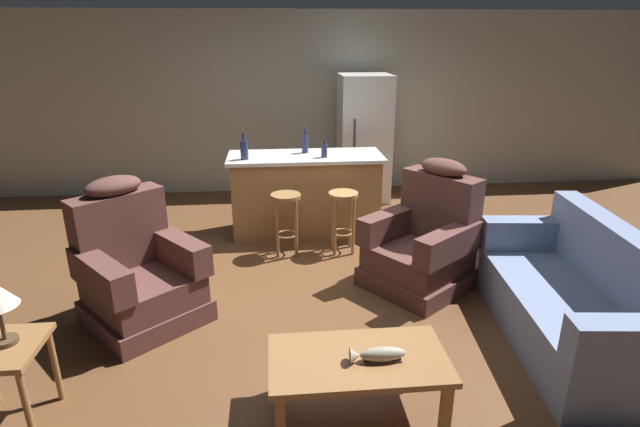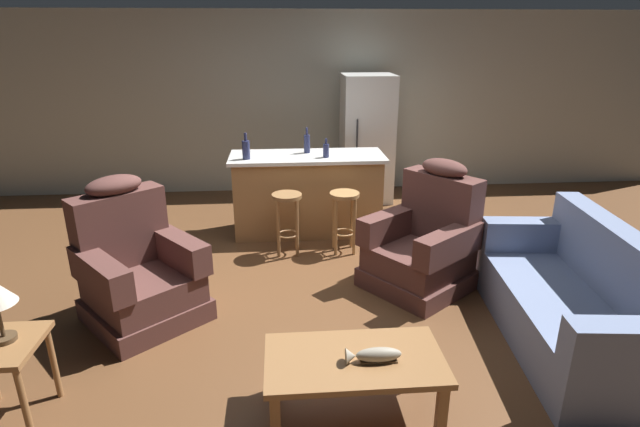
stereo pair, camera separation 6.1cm
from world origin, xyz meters
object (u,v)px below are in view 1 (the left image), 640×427
end_table (0,360)px  refrigerator (364,139)px  couch (576,302)px  coffee_table (358,365)px  bar_stool_right (343,211)px  fish_figurine (377,355)px  recliner_near_island (424,243)px  bottle_wine_dark (305,143)px  recliner_near_lamp (137,272)px  bottle_tall_green (324,150)px  bottle_short_amber (244,149)px  bar_stool_left (286,213)px  kitchen_island (306,194)px

end_table → refrigerator: size_ratio=0.32×
couch → end_table: couch is taller
coffee_table → end_table: 2.14m
coffee_table → bar_stool_right: bearing=84.2°
couch → bar_stool_right: 2.43m
fish_figurine → couch: 1.83m
recliner_near_island → bottle_wine_dark: bearing=-94.6°
recliner_near_island → end_table: size_ratio=2.14×
couch → bottle_wine_dark: (-1.91, 2.62, 0.72)m
end_table → recliner_near_lamp: bearing=67.5°
bottle_tall_green → bottle_short_amber: 0.90m
fish_figurine → bottle_tall_green: bottle_tall_green is taller
coffee_table → end_table: bearing=176.9°
couch → refrigerator: refrigerator is taller
bottle_tall_green → couch: bearing=-54.3°
bar_stool_left → bottle_tall_green: size_ratio=3.14×
refrigerator → bar_stool_right: bearing=-106.6°
bar_stool_left → bar_stool_right: bearing=0.0°
kitchen_island → bar_stool_left: kitchen_island is taller
bar_stool_left → bottle_wine_dark: bottle_wine_dark is taller
bottle_short_amber → end_table: bearing=-114.9°
bar_stool_right → refrigerator: size_ratio=0.39×
end_table → bar_stool_left: 2.97m
recliner_near_island → bottle_wine_dark: (-1.01, 1.58, 0.64)m
recliner_near_island → refrigerator: (-0.11, 2.66, 0.46)m
fish_figurine → recliner_near_island: size_ratio=0.28×
refrigerator → bottle_short_amber: size_ratio=5.93×
kitchen_island → refrigerator: 1.56m
end_table → bar_stool_left: size_ratio=0.82×
end_table → bar_stool_right: bearing=45.0°
kitchen_island → bottle_wine_dark: bearing=87.4°
coffee_table → fish_figurine: bearing=-24.1°
refrigerator → bottle_short_amber: refrigerator is taller
recliner_near_island → bar_stool_right: 1.06m
fish_figurine → bottle_wine_dark: (-0.21, 3.30, 0.60)m
fish_figurine → end_table: (-2.24, 0.16, -0.00)m
bottle_tall_green → bottle_short_amber: bottle_short_amber is taller
recliner_near_island → bottle_tall_green: recliner_near_island is taller
couch → recliner_near_lamp: recliner_near_lamp is taller
bar_stool_right → bottle_tall_green: bottle_tall_green is taller
couch → recliner_near_island: bearing=-43.2°
bar_stool_right → recliner_near_island: bearing=-51.9°
coffee_table → recliner_near_island: size_ratio=0.92×
recliner_near_lamp → end_table: size_ratio=2.14×
couch → recliner_near_lamp: (-3.44, 0.68, 0.08)m
recliner_near_island → refrigerator: 2.70m
recliner_near_lamp → bottle_short_amber: (0.84, 1.68, 0.64)m
couch → bar_stool_right: couch is taller
bar_stool_left → bottle_short_amber: size_ratio=2.29×
recliner_near_island → bottle_short_amber: (-1.71, 1.32, 0.64)m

